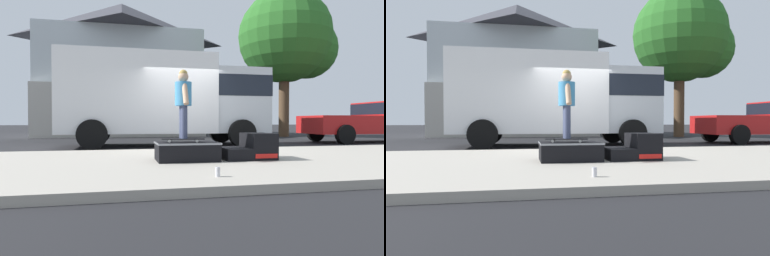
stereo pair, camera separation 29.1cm
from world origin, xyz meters
TOP-DOWN VIEW (x-y plane):
  - ground_plane at (0.00, 0.00)m, footprint 140.00×140.00m
  - sidewalk_slab at (0.00, -3.00)m, footprint 50.00×5.00m
  - skate_box at (-0.76, -3.10)m, footprint 1.12×0.80m
  - kicker_ramp at (0.50, -3.10)m, footprint 0.97×0.76m
  - skateboard at (-0.82, -3.08)m, footprint 0.80×0.35m
  - skater_kid at (-0.82, -3.08)m, footprint 0.31×0.65m
  - soda_can at (-0.71, -4.89)m, footprint 0.07×0.07m
  - box_truck at (-0.41, 2.20)m, footprint 6.91×2.63m
  - street_tree_main at (7.11, 7.40)m, footprint 5.52×5.02m
  - house_behind at (-1.89, 12.38)m, footprint 9.54×8.22m

SIDE VIEW (x-z plane):
  - ground_plane at x=0.00m, z-range 0.00..0.00m
  - sidewalk_slab at x=0.00m, z-range 0.00..0.12m
  - soda_can at x=-0.71m, z-range 0.12..0.25m
  - skate_box at x=-0.76m, z-range 0.13..0.47m
  - kicker_ramp at x=0.50m, z-range 0.08..0.57m
  - skateboard at x=-0.82m, z-range 0.48..0.55m
  - skater_kid at x=-0.82m, z-range 0.64..1.90m
  - box_truck at x=-0.41m, z-range 0.18..3.23m
  - house_behind at x=-1.89m, z-range 0.04..8.44m
  - street_tree_main at x=7.11m, z-range 1.33..9.32m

